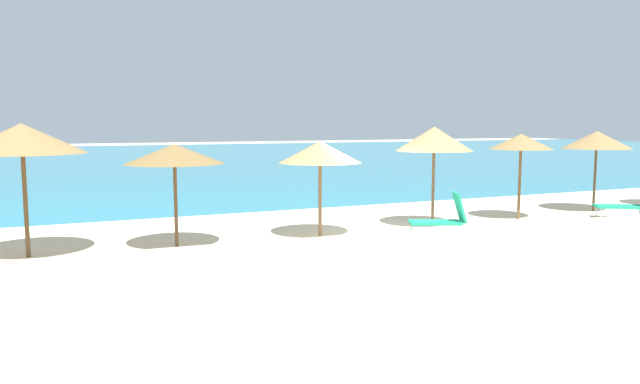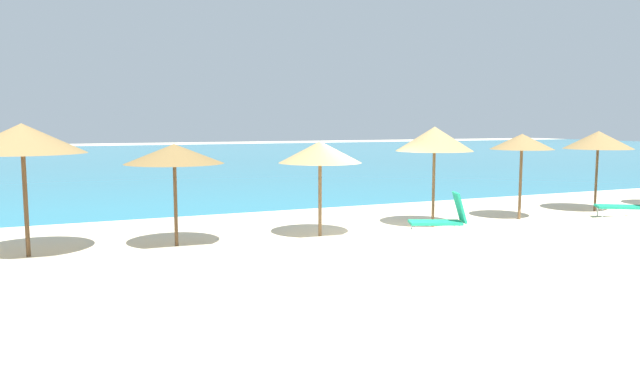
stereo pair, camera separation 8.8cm
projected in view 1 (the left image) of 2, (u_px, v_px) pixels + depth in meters
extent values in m
plane|color=beige|center=(376.00, 238.00, 15.49)|extent=(160.00, 160.00, 0.00)
cube|color=teal|center=(150.00, 159.00, 50.15)|extent=(160.00, 65.06, 0.01)
cylinder|color=brown|center=(25.00, 202.00, 13.21)|extent=(0.10, 0.10, 2.45)
cone|color=olive|center=(22.00, 138.00, 13.05)|extent=(2.68, 2.68, 0.66)
cylinder|color=brown|center=(176.00, 203.00, 14.17)|extent=(0.08, 0.08, 2.16)
cone|color=olive|center=(174.00, 154.00, 14.04)|extent=(2.32, 2.32, 0.46)
cylinder|color=brown|center=(320.00, 197.00, 15.61)|extent=(0.09, 0.09, 2.09)
cone|color=tan|center=(320.00, 152.00, 15.48)|extent=(2.15, 2.15, 0.56)
cylinder|color=brown|center=(433.00, 186.00, 17.13)|extent=(0.08, 0.08, 2.32)
cone|color=tan|center=(434.00, 139.00, 16.98)|extent=(2.19, 2.19, 0.69)
cylinder|color=brown|center=(520.00, 182.00, 18.50)|extent=(0.09, 0.09, 2.31)
cone|color=olive|center=(521.00, 142.00, 18.36)|extent=(1.91, 1.91, 0.47)
cylinder|color=brown|center=(595.00, 178.00, 20.21)|extent=(0.08, 0.08, 2.25)
cone|color=olive|center=(597.00, 140.00, 20.07)|extent=(2.23, 2.23, 0.59)
cube|color=#199972|center=(435.00, 222.00, 15.84)|extent=(1.49, 1.10, 0.07)
cube|color=#199972|center=(459.00, 207.00, 15.81)|extent=(0.51, 0.69, 0.80)
cylinder|color=silver|center=(412.00, 228.00, 16.11)|extent=(0.04, 0.04, 0.32)
cylinder|color=silver|center=(415.00, 232.00, 15.59)|extent=(0.04, 0.04, 0.32)
cylinder|color=silver|center=(454.00, 228.00, 16.14)|extent=(0.04, 0.04, 0.32)
cylinder|color=silver|center=(459.00, 231.00, 15.61)|extent=(0.04, 0.04, 0.32)
cube|color=#199972|center=(621.00, 207.00, 18.71)|extent=(1.62, 1.40, 0.07)
cylinder|color=silver|center=(596.00, 211.00, 19.12)|extent=(0.04, 0.04, 0.34)
cylinder|color=silver|center=(601.00, 214.00, 18.56)|extent=(0.04, 0.04, 0.34)
cylinder|color=silver|center=(639.00, 212.00, 18.90)|extent=(0.04, 0.04, 0.34)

